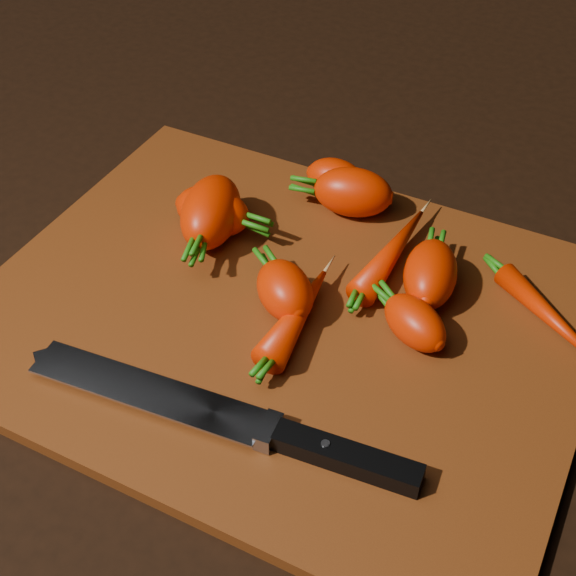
% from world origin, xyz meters
% --- Properties ---
extents(ground, '(2.00, 2.00, 0.01)m').
position_xyz_m(ground, '(0.00, 0.00, -0.01)').
color(ground, black).
extents(cutting_board, '(0.50, 0.40, 0.01)m').
position_xyz_m(cutting_board, '(0.00, 0.00, 0.01)').
color(cutting_board, brown).
rests_on(cutting_board, ground).
extents(carrot_0, '(0.07, 0.05, 0.05)m').
position_xyz_m(carrot_0, '(-0.11, 0.07, 0.04)').
color(carrot_0, red).
rests_on(carrot_0, cutting_board).
extents(carrot_1, '(0.08, 0.07, 0.04)m').
position_xyz_m(carrot_1, '(0.00, 0.00, 0.03)').
color(carrot_1, red).
rests_on(carrot_1, cutting_board).
extents(carrot_2, '(0.08, 0.10, 0.05)m').
position_xyz_m(carrot_2, '(-0.10, 0.06, 0.04)').
color(carrot_2, red).
rests_on(carrot_2, cutting_board).
extents(carrot_3, '(0.06, 0.08, 0.04)m').
position_xyz_m(carrot_3, '(0.10, 0.08, 0.03)').
color(carrot_3, red).
rests_on(carrot_3, cutting_board).
extents(carrot_4, '(0.08, 0.06, 0.05)m').
position_xyz_m(carrot_4, '(-0.00, 0.15, 0.04)').
color(carrot_4, red).
rests_on(carrot_4, cutting_board).
extents(carrot_5, '(0.06, 0.04, 0.04)m').
position_xyz_m(carrot_5, '(-0.03, 0.17, 0.03)').
color(carrot_5, red).
rests_on(carrot_5, cutting_board).
extents(carrot_6, '(0.07, 0.06, 0.04)m').
position_xyz_m(carrot_6, '(0.11, 0.02, 0.03)').
color(carrot_6, red).
rests_on(carrot_6, cutting_board).
extents(carrot_7, '(0.03, 0.13, 0.03)m').
position_xyz_m(carrot_7, '(0.06, 0.10, 0.03)').
color(carrot_7, red).
rests_on(carrot_7, cutting_board).
extents(carrot_8, '(0.11, 0.09, 0.02)m').
position_xyz_m(carrot_8, '(0.20, 0.08, 0.02)').
color(carrot_8, red).
rests_on(carrot_8, cutting_board).
extents(carrot_9, '(0.03, 0.11, 0.03)m').
position_xyz_m(carrot_9, '(0.02, -0.01, 0.03)').
color(carrot_9, red).
rests_on(carrot_9, cutting_board).
extents(knife, '(0.31, 0.05, 0.02)m').
position_xyz_m(knife, '(-0.03, -0.13, 0.02)').
color(knife, gray).
rests_on(knife, cutting_board).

